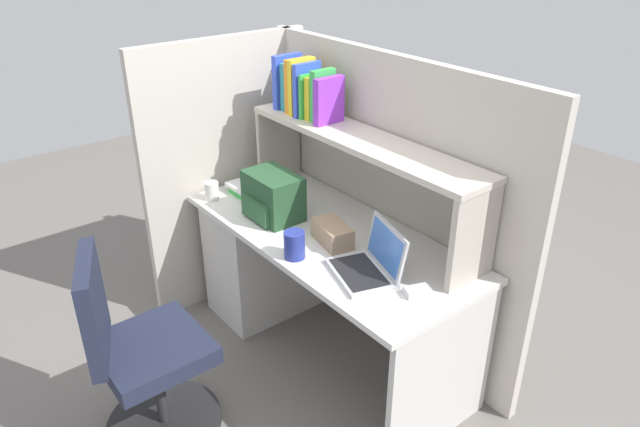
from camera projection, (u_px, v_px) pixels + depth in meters
ground_plane at (327, 349)px, 3.22m from camera, size 8.00×8.00×0.00m
desk at (284, 257)px, 3.30m from camera, size 1.60×0.70×0.73m
cubicle_partition_rear at (385, 203)px, 3.07m from camera, size 1.84×0.05×1.55m
cubicle_partition_left at (230, 173)px, 3.43m from camera, size 0.05×1.06×1.55m
overhead_hutch at (361, 156)px, 2.83m from camera, size 1.44×0.28×0.45m
reference_books_on_shelf at (306, 90)px, 3.03m from camera, size 0.39×0.18×0.29m
laptop at (370, 264)px, 2.53m from camera, size 0.37×0.33×0.22m
backpack at (272, 196)px, 2.98m from camera, size 0.30×0.22×0.24m
computer_mouse at (417, 291)px, 2.41m from camera, size 0.09×0.12×0.03m
paper_cup at (212, 191)px, 3.19m from camera, size 0.08×0.08×0.10m
tissue_box at (332, 233)px, 2.77m from camera, size 0.24×0.16×0.10m
snack_canister at (294, 245)px, 2.65m from camera, size 0.10×0.10×0.13m
desk_book_stack at (249, 190)px, 3.26m from camera, size 0.25×0.17×0.05m
office_chair at (141, 362)px, 2.55m from camera, size 0.53×0.55×0.93m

